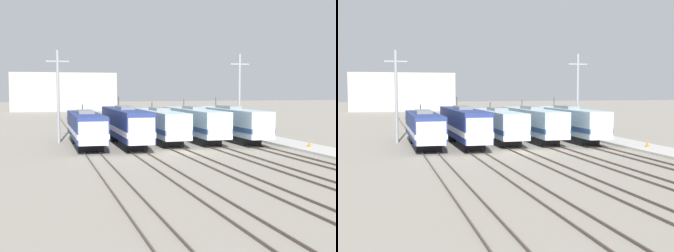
{
  "view_description": "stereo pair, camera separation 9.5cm",
  "coord_description": "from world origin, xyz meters",
  "views": [
    {
      "loc": [
        -13.75,
        -44.71,
        6.27
      ],
      "look_at": [
        -0.8,
        2.64,
        2.43
      ],
      "focal_mm": 50.0,
      "sensor_mm": 36.0,
      "label": 1
    },
    {
      "loc": [
        -13.66,
        -44.73,
        6.27
      ],
      "look_at": [
        -0.8,
        2.64,
        2.43
      ],
      "focal_mm": 50.0,
      "sensor_mm": 36.0,
      "label": 2
    }
  ],
  "objects": [
    {
      "name": "platform",
      "position": [
        13.61,
        0.0,
        0.13
      ],
      "size": [
        4.0,
        120.0,
        0.25
      ],
      "color": "#B7B5AD",
      "rests_on": "ground_plane"
    },
    {
      "name": "depot_building",
      "position": [
        -6.98,
        98.66,
        5.57
      ],
      "size": [
        30.09,
        13.13,
        11.14
      ],
      "color": "#B2AD9E",
      "rests_on": "ground_plane"
    },
    {
      "name": "locomotive_far_left",
      "position": [
        -8.95,
        7.1,
        2.07
      ],
      "size": [
        3.09,
        16.36,
        4.53
      ],
      "color": "black",
      "rests_on": "ground_plane"
    },
    {
      "name": "locomotive_far_right",
      "position": [
        8.95,
        9.17,
        2.19
      ],
      "size": [
        2.78,
        19.55,
        5.22
      ],
      "color": "#232326",
      "rests_on": "ground_plane"
    },
    {
      "name": "locomotive_center_right",
      "position": [
        4.47,
        9.49,
        2.17
      ],
      "size": [
        2.95,
        18.08,
        4.92
      ],
      "color": "#232326",
      "rests_on": "ground_plane"
    },
    {
      "name": "catenary_tower_right",
      "position": [
        11.16,
        11.34,
        5.62
      ],
      "size": [
        2.63,
        0.34,
        10.84
      ],
      "color": "gray",
      "rests_on": "ground_plane"
    },
    {
      "name": "catenary_tower_left",
      "position": [
        -11.72,
        11.34,
        5.62
      ],
      "size": [
        2.63,
        0.34,
        10.84
      ],
      "color": "gray",
      "rests_on": "ground_plane"
    },
    {
      "name": "rail_pair_center_left",
      "position": [
        -4.47,
        0.0,
        0.07
      ],
      "size": [
        1.51,
        120.0,
        0.15
      ],
      "color": "#4C4238",
      "rests_on": "ground_plane"
    },
    {
      "name": "locomotive_center",
      "position": [
        0.0,
        9.05,
        2.12
      ],
      "size": [
        3.01,
        16.92,
        4.66
      ],
      "color": "#232326",
      "rests_on": "ground_plane"
    },
    {
      "name": "ground_plane",
      "position": [
        0.0,
        0.0,
        0.0
      ],
      "size": [
        400.0,
        400.0,
        0.0
      ],
      "primitive_type": "plane",
      "color": "gray"
    },
    {
      "name": "rail_pair_far_right",
      "position": [
        8.95,
        0.0,
        0.07
      ],
      "size": [
        1.5,
        120.0,
        0.15
      ],
      "color": "#4C4238",
      "rests_on": "ground_plane"
    },
    {
      "name": "locomotive_center_left",
      "position": [
        -4.47,
        7.55,
        2.25
      ],
      "size": [
        2.85,
        18.81,
        5.38
      ],
      "color": "black",
      "rests_on": "ground_plane"
    },
    {
      "name": "rail_pair_center",
      "position": [
        0.0,
        0.0,
        0.07
      ],
      "size": [
        1.51,
        120.0,
        0.15
      ],
      "color": "#4C4238",
      "rests_on": "ground_plane"
    },
    {
      "name": "traffic_cone",
      "position": [
        13.45,
        -1.57,
        0.59
      ],
      "size": [
        0.38,
        0.38,
        0.67
      ],
      "color": "orange",
      "rests_on": "platform"
    },
    {
      "name": "rail_pair_center_right",
      "position": [
        4.47,
        0.0,
        0.07
      ],
      "size": [
        1.51,
        120.0,
        0.15
      ],
      "color": "#4C4238",
      "rests_on": "ground_plane"
    },
    {
      "name": "rail_pair_far_left",
      "position": [
        -8.95,
        0.0,
        0.07
      ],
      "size": [
        1.5,
        120.0,
        0.15
      ],
      "color": "#4C4238",
      "rests_on": "ground_plane"
    }
  ]
}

